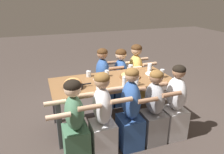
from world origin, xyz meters
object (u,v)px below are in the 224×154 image
Objects in this scene: cocktail_glass_blue at (89,74)px; drinking_glass_e at (150,67)px; drinking_glass_d at (132,79)px; drinking_glass_f at (131,68)px; diner_near_center at (130,113)px; empty_plate_a at (152,74)px; diner_near_midleft at (102,118)px; diner_far_midright at (121,79)px; diner_near_left at (75,124)px; empty_plate_b at (100,79)px; drinking_glass_a at (162,74)px; drinking_glass_b at (125,82)px; diner_far_center at (103,81)px; drinking_glass_c at (107,74)px; drinking_glass_h at (99,86)px; diner_far_right at (136,76)px; skillet_bowl at (73,84)px; drinking_glass_g at (137,81)px; diner_near_midright at (153,111)px; diner_near_right at (175,106)px; pizza_board_main at (130,75)px.

drinking_glass_e reaches higher than cocktail_glass_blue.
drinking_glass_d is 0.59m from drinking_glass_f.
drinking_glass_f is at bearing -23.72° from diner_near_center.
diner_near_midleft is (-1.09, -0.66, -0.26)m from empty_plate_a.
drinking_glass_d is 0.70m from drinking_glass_e.
diner_far_midright is at bearing 79.00° from drinking_glass_d.
drinking_glass_f is 1.54m from diner_near_left.
empty_plate_b is 1.00m from drinking_glass_a.
diner_far_midright is at bearing 116.62° from drinking_glass_a.
drinking_glass_f is 0.09× the size of diner_near_left.
diner_far_center is at bearing 92.80° from drinking_glass_b.
drinking_glass_d is at bearing -58.76° from drinking_glass_c.
drinking_glass_d is (0.54, -0.52, 0.03)m from cocktail_glass_blue.
drinking_glass_b is 0.13× the size of diner_near_midleft.
drinking_glass_h is at bearing -38.27° from diner_far_midright.
skillet_bowl is at bearing -61.31° from diner_far_right.
diner_far_center is (-0.05, 0.93, -0.34)m from drinking_glass_b.
drinking_glass_d reaches higher than drinking_glass_e.
diner_near_center is (-0.76, -0.47, -0.32)m from drinking_glass_a.
drinking_glass_g reaches higher than empty_plate_a.
cocktail_glass_blue is 1.01m from diner_near_center.
drinking_glass_c is 0.55m from diner_far_center.
empty_plate_a is at bearing -65.49° from diner_near_left.
diner_far_center reaches higher than empty_plate_a.
skillet_bowl reaches higher than drinking_glass_e.
drinking_glass_a is at bearing -86.19° from drinking_glass_e.
drinking_glass_g is (-0.51, -0.53, 0.00)m from drinking_glass_e.
skillet_bowl is 1.86× the size of empty_plate_a.
diner_far_center is at bearing 149.76° from drinking_glass_e.
drinking_glass_b reaches higher than skillet_bowl.
drinking_glass_a is 1.14m from diner_far_center.
diner_far_midright is 1.47m from diner_near_midleft.
drinking_glass_b reaches higher than drinking_glass_h.
diner_near_midright is 1.13m from diner_near_left.
diner_far_center is 1.02× the size of diner_near_left.
drinking_glass_f is 1.04m from diner_near_right.
diner_near_right is at bearing -20.56° from skillet_bowl.
drinking_glass_h is at bearing -175.52° from drinking_glass_a.
drinking_glass_c is at bearing -59.01° from diner_far_right.
drinking_glass_f is 0.46m from diner_far_midright.
empty_plate_a is at bearing 0.79° from diner_far_right.
cocktail_glass_blue is 0.52m from drinking_glass_h.
diner_far_midright is at bearing 82.23° from pizza_board_main.
empty_plate_b is 1.61× the size of drinking_glass_a.
drinking_glass_g reaches higher than cocktail_glass_blue.
diner_far_right is at bearing -28.20° from diner_near_center.
diner_near_right reaches higher than empty_plate_a.
diner_far_midright is at bearing 15.87° from diner_near_right.
cocktail_glass_blue is at bearing 176.32° from drinking_glass_e.
cocktail_glass_blue is at bearing -24.56° from diner_near_left.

